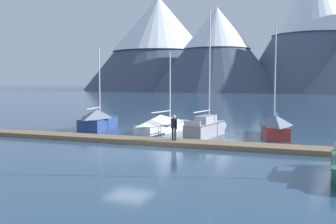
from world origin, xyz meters
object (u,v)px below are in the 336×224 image
Objects in this scene: sailboat_mid_dock_port at (164,123)px; person_on_dock at (174,126)px; sailboat_second_berth at (100,120)px; sailboat_far_berth at (274,126)px; sailboat_mid_dock_starboard at (208,127)px.

sailboat_mid_dock_port reaches higher than person_on_dock.
sailboat_far_berth reaches higher than sailboat_second_berth.
sailboat_far_berth is at bearing 49.04° from person_on_dock.
person_on_dock is at bearing -31.90° from sailboat_second_berth.
sailboat_second_berth is 10.96m from person_on_dock.
sailboat_mid_dock_starboard reaches higher than sailboat_mid_dock_port.
person_on_dock is (3.30, -6.24, 0.57)m from sailboat_mid_dock_port.
sailboat_mid_dock_port is 0.93× the size of sailboat_far_berth.
sailboat_mid_dock_starboard is at bearing -166.19° from sailboat_far_berth.
sailboat_mid_dock_starboard reaches higher than person_on_dock.
sailboat_far_berth is at bearing 1.58° from sailboat_mid_dock_port.
person_on_dock is at bearing -62.12° from sailboat_mid_dock_port.
sailboat_second_berth is 0.92× the size of sailboat_mid_dock_port.
sailboat_mid_dock_starboard is at bearing -2.80° from sailboat_second_berth.
person_on_dock is (9.30, -5.79, 0.43)m from sailboat_second_berth.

